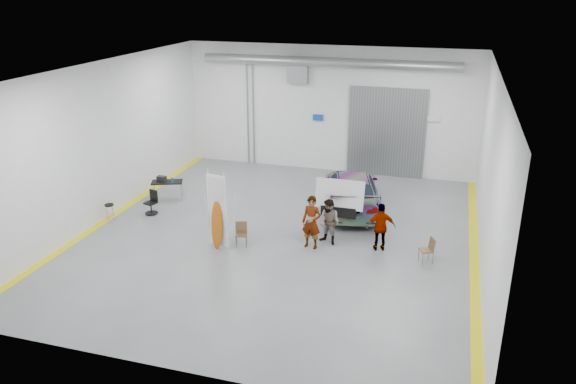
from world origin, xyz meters
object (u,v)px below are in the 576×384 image
(shop_stool, at_px, (110,213))
(work_table, at_px, (166,181))
(person_a, at_px, (311,222))
(folding_chair_far, at_px, (426,255))
(office_chair, at_px, (152,204))
(person_c, at_px, (381,227))
(surfboard_display, at_px, (219,218))
(folding_chair_near, at_px, (241,239))
(sedan_car, at_px, (352,190))
(person_b, at_px, (329,222))

(shop_stool, xyz_separation_m, work_table, (0.95, 2.76, 0.46))
(shop_stool, bearing_deg, person_a, 0.24)
(folding_chair_far, bearing_deg, office_chair, -122.24)
(person_c, relative_size, work_table, 1.20)
(surfboard_display, height_order, work_table, surfboard_display)
(folding_chair_near, relative_size, office_chair, 0.90)
(folding_chair_far, distance_m, office_chair, 10.84)
(sedan_car, height_order, office_chair, sedan_car)
(folding_chair_far, bearing_deg, work_table, -130.10)
(shop_stool, xyz_separation_m, office_chair, (1.13, 1.18, 0.06))
(person_a, distance_m, folding_chair_near, 2.54)
(person_b, distance_m, person_c, 1.81)
(folding_chair_far, bearing_deg, person_b, -124.12)
(person_b, relative_size, folding_chair_far, 1.93)
(office_chair, bearing_deg, folding_chair_near, -5.72)
(person_b, bearing_deg, folding_chair_near, -137.22)
(person_b, xyz_separation_m, folding_chair_near, (-2.89, -1.06, -0.56))
(person_a, bearing_deg, surfboard_display, -153.23)
(sedan_car, bearing_deg, surfboard_display, 40.75)
(work_table, relative_size, office_chair, 1.51)
(person_b, height_order, work_table, person_b)
(person_a, xyz_separation_m, folding_chair_near, (-2.37, -0.60, -0.68))
(person_b, bearing_deg, surfboard_display, -135.15)
(person_c, height_order, folding_chair_far, person_c)
(person_c, distance_m, shop_stool, 10.36)
(sedan_car, bearing_deg, folding_chair_far, 115.42)
(person_a, xyz_separation_m, person_c, (2.33, 0.49, -0.09))
(person_a, bearing_deg, person_b, 50.47)
(person_a, distance_m, surfboard_display, 3.19)
(shop_stool, height_order, office_chair, office_chair)
(person_a, relative_size, shop_stool, 2.67)
(folding_chair_near, xyz_separation_m, office_chair, (-4.50, 1.75, 0.15))
(office_chair, bearing_deg, surfboard_display, -13.61)
(person_c, bearing_deg, person_b, -16.41)
(shop_stool, bearing_deg, person_c, 2.90)
(person_a, relative_size, work_table, 1.32)
(person_a, xyz_separation_m, folding_chair_far, (3.90, -0.01, -0.68))
(work_table, bearing_deg, folding_chair_far, -14.01)
(person_b, bearing_deg, work_table, -173.99)
(sedan_car, relative_size, office_chair, 5.60)
(person_a, bearing_deg, sedan_car, 89.49)
(surfboard_display, relative_size, office_chair, 3.00)
(sedan_car, xyz_separation_m, person_c, (1.67, -3.58, 0.09))
(person_c, xyz_separation_m, surfboard_display, (-5.36, -1.48, 0.30))
(shop_stool, bearing_deg, surfboard_display, -10.87)
(person_b, xyz_separation_m, office_chair, (-7.39, 0.68, -0.41))
(sedan_car, relative_size, folding_chair_far, 6.21)
(sedan_car, distance_m, person_c, 3.95)
(person_c, height_order, folding_chair_near, person_c)
(folding_chair_far, bearing_deg, folding_chair_near, -110.74)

